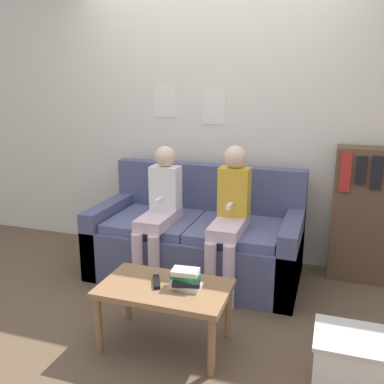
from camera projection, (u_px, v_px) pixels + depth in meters
The scene contains 10 objects.
ground_plane at pixel (175, 302), 3.26m from camera, with size 10.00×10.00×0.00m, color brown.
wall_back at pixel (215, 119), 3.91m from camera, with size 8.00×0.06×2.60m.
couch at pixel (197, 241), 3.69m from camera, with size 1.74×0.86×0.91m.
coffee_table at pixel (165, 294), 2.66m from camera, with size 0.81×0.48×0.40m.
person_left at pixel (160, 208), 3.49m from camera, with size 0.24×0.58×1.12m.
person_right at pixel (230, 212), 3.31m from camera, with size 0.24×0.58×1.15m.
tv_remote at pixel (157, 282), 2.68m from camera, with size 0.11×0.17×0.02m.
book_stack at pixel (186, 279), 2.62m from camera, with size 0.20×0.16×0.11m.
bookshelf at pixel (363, 214), 3.53m from camera, with size 0.49×0.27×1.12m.
storage_box at pixel (348, 363), 2.29m from camera, with size 0.38×0.35×0.34m.
Camera 1 is at (1.06, -2.74, 1.64)m, focal length 40.00 mm.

